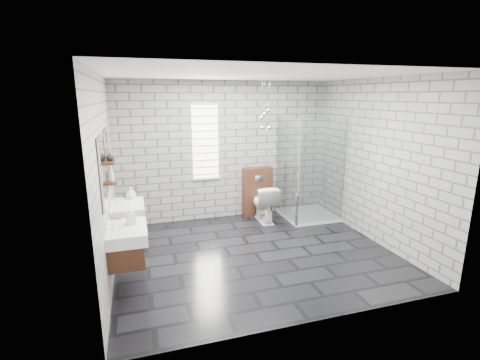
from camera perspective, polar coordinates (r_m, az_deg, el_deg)
name	(u,v)px	position (r m, az deg, el deg)	size (l,w,h in m)	color
floor	(255,253)	(5.61, 2.50, -11.96)	(4.20, 3.60, 0.02)	black
ceiling	(257,74)	(5.06, 2.83, 17.01)	(4.20, 3.60, 0.02)	white
wall_back	(225,151)	(6.87, -2.44, 4.77)	(4.20, 0.02, 2.70)	gray
wall_front	(317,205)	(3.57, 12.49, -4.04)	(4.20, 0.02, 2.70)	gray
wall_left	(105,179)	(4.89, -21.32, 0.15)	(0.02, 3.60, 2.70)	gray
wall_right	(376,162)	(6.19, 21.40, 2.84)	(0.02, 3.60, 2.70)	gray
vanity_left	(124,235)	(4.54, -18.53, -8.49)	(0.47, 0.70, 1.57)	#4B2717
vanity_right	(125,210)	(5.46, -18.36, -4.73)	(0.47, 0.70, 1.57)	#4B2717
shelf_lower	(111,182)	(4.84, -20.39, -0.26)	(0.14, 0.30, 0.03)	#4B2717
shelf_upper	(109,162)	(4.79, -20.64, 2.76)	(0.14, 0.30, 0.03)	#4B2717
window	(205,142)	(6.72, -5.72, 6.24)	(0.56, 0.05, 1.48)	white
cistern_panel	(257,191)	(7.13, 2.88, -1.89)	(0.60, 0.20, 1.00)	#4B2717
flush_plate	(259,178)	(6.96, 3.20, 0.27)	(0.18, 0.01, 0.12)	silver
shower_enclosure	(307,195)	(7.02, 10.91, -2.37)	(1.00, 1.00, 2.03)	white
pendant_cluster	(265,119)	(6.58, 4.12, 10.01)	(0.26, 0.22, 0.91)	silver
toilet	(264,203)	(6.83, 3.95, -3.80)	(0.41, 0.71, 0.73)	white
soap_bottle_a	(131,216)	(4.56, -17.50, -5.66)	(0.09, 0.10, 0.21)	#B2B2B2
soap_bottle_b	(131,193)	(5.67, -17.47, -2.01)	(0.14, 0.14, 0.18)	#B2B2B2
soap_bottle_c	(111,174)	(4.76, -20.41, 0.87)	(0.07, 0.07, 0.19)	#B2B2B2
vase	(110,157)	(4.80, -20.58, 3.61)	(0.10, 0.10, 0.10)	#B2B2B2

